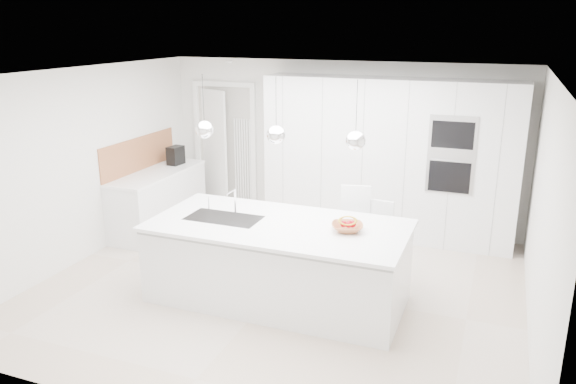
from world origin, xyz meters
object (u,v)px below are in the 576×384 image
at_px(espresso_machine, 176,155).
at_px(island_base, 277,265).
at_px(bar_stool_left, 351,235).
at_px(fruit_bowl, 347,227).
at_px(bar_stool_right, 378,243).

bearing_deg(espresso_machine, island_base, -32.93).
height_order(island_base, bar_stool_left, bar_stool_left).
bearing_deg(fruit_bowl, espresso_machine, 149.92).
relative_size(fruit_bowl, bar_stool_left, 0.29).
bearing_deg(bar_stool_right, island_base, -131.33).
relative_size(bar_stool_left, bar_stool_right, 1.17).
bearing_deg(island_base, espresso_machine, 141.55).
height_order(island_base, bar_stool_right, bar_stool_right).
height_order(island_base, espresso_machine, espresso_machine).
xyz_separation_m(island_base, fruit_bowl, (0.77, 0.10, 0.51)).
xyz_separation_m(island_base, bar_stool_right, (0.94, 0.91, 0.06)).
distance_m(island_base, fruit_bowl, 0.93).
bearing_deg(fruit_bowl, bar_stool_right, 78.25).
xyz_separation_m(fruit_bowl, bar_stool_left, (-0.14, 0.75, -0.37)).
bearing_deg(island_base, bar_stool_left, 53.50).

